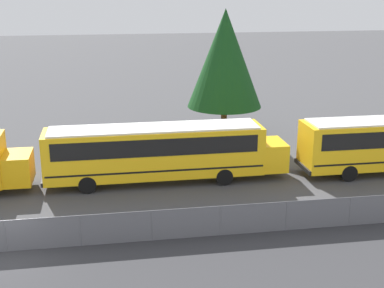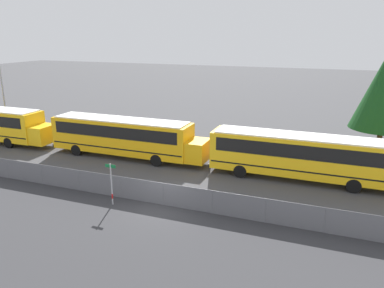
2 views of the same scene
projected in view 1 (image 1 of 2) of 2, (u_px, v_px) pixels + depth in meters
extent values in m
plane|color=#424244|center=(7.00, 251.00, 22.70)|extent=(200.00, 200.00, 0.00)
cube|color=#9EA0A5|center=(6.00, 236.00, 22.49)|extent=(98.74, 0.03, 1.42)
cube|color=slate|center=(6.00, 236.00, 22.48)|extent=(98.74, 0.01, 1.42)
cylinder|color=slate|center=(4.00, 221.00, 22.29)|extent=(98.74, 0.05, 0.05)
cylinder|color=slate|center=(6.00, 236.00, 22.49)|extent=(0.07, 0.07, 1.42)
cylinder|color=slate|center=(80.00, 231.00, 22.98)|extent=(0.07, 0.07, 1.42)
cylinder|color=slate|center=(152.00, 226.00, 23.46)|extent=(0.07, 0.07, 1.42)
cylinder|color=slate|center=(220.00, 221.00, 23.94)|extent=(0.07, 0.07, 1.42)
cylinder|color=slate|center=(286.00, 216.00, 24.43)|extent=(0.07, 0.07, 1.42)
cylinder|color=slate|center=(350.00, 212.00, 24.91)|extent=(0.07, 0.07, 1.42)
cube|color=#EDA80F|center=(18.00, 168.00, 29.10)|extent=(1.47, 2.29, 1.61)
cube|color=yellow|center=(155.00, 152.00, 30.10)|extent=(12.22, 2.49, 2.68)
cube|color=black|center=(155.00, 141.00, 29.93)|extent=(11.24, 2.53, 0.97)
cube|color=black|center=(155.00, 164.00, 30.32)|extent=(11.97, 2.52, 0.10)
cube|color=yellow|center=(271.00, 154.00, 31.33)|extent=(1.47, 2.29, 1.61)
cube|color=black|center=(44.00, 178.00, 29.48)|extent=(0.12, 2.49, 0.24)
cube|color=silver|center=(154.00, 128.00, 29.70)|extent=(11.61, 2.24, 0.10)
cylinder|color=black|center=(216.00, 164.00, 32.15)|extent=(0.96, 0.28, 0.96)
cylinder|color=black|center=(224.00, 177.00, 30.02)|extent=(0.96, 0.28, 0.96)
cylinder|color=black|center=(88.00, 171.00, 30.96)|extent=(0.96, 0.28, 0.96)
cylinder|color=black|center=(87.00, 185.00, 28.84)|extent=(0.96, 0.28, 0.96)
cube|color=black|center=(303.00, 167.00, 31.23)|extent=(0.12, 2.49, 0.24)
cylinder|color=black|center=(333.00, 161.00, 32.71)|extent=(0.96, 0.28, 0.96)
cylinder|color=black|center=(349.00, 173.00, 30.59)|extent=(0.96, 0.28, 0.96)
cylinder|color=#51381E|center=(224.00, 120.00, 39.92)|extent=(0.44, 0.44, 2.16)
cone|color=#144219|center=(225.00, 58.00, 38.58)|extent=(5.44, 5.44, 7.07)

